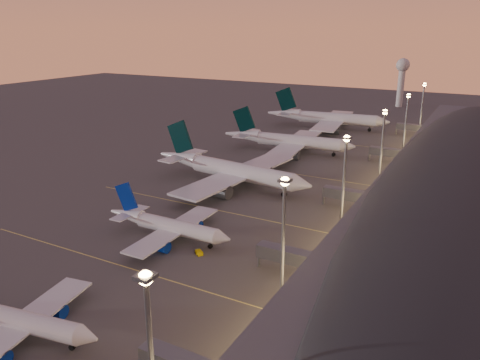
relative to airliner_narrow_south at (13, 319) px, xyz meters
name	(u,v)px	position (x,y,z in m)	size (l,w,h in m)	color
ground	(142,259)	(0.96, 33.41, -3.27)	(700.00, 700.00, 0.00)	#42403D
airliner_narrow_south	(13,319)	(0.00, 0.00, 0.00)	(35.36, 31.92, 12.64)	silver
airliner_narrow_north	(167,226)	(-0.67, 45.67, 0.19)	(37.35, 33.24, 13.39)	silver
airliner_wide_near	(229,170)	(-8.36, 91.29, 1.99)	(63.90, 58.60, 20.44)	silver
airliner_wide_mid	(288,141)	(-8.27, 142.62, 1.62)	(59.37, 54.35, 18.99)	silver
airliner_wide_far	(327,118)	(-9.54, 199.21, 2.19)	(66.32, 60.83, 21.22)	silver
terminal_building	(458,179)	(62.80, 105.88, 5.51)	(56.35, 255.00, 17.46)	#4E4E53
light_masts	(368,146)	(36.96, 98.41, 14.29)	(2.20, 217.20, 25.90)	slate
radar_tower	(402,74)	(10.96, 293.41, 18.61)	(9.00, 9.00, 32.50)	silver
lane_markings	(227,205)	(0.96, 73.41, -3.26)	(90.00, 180.36, 0.00)	#D8C659
baggage_tug_c	(198,252)	(11.36, 41.91, -2.83)	(3.34, 2.87, 0.96)	#DBBD02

